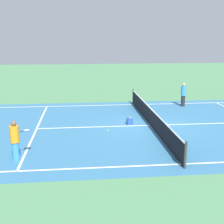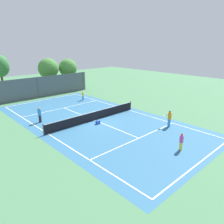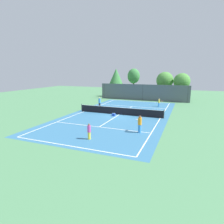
{
  "view_description": "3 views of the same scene",
  "coord_description": "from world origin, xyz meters",
  "px_view_note": "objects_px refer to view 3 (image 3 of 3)",
  "views": [
    {
      "loc": [
        16.53,
        -3.92,
        4.98
      ],
      "look_at": [
        0.83,
        -2.3,
        1.05
      ],
      "focal_mm": 49.19,
      "sensor_mm": 36.0,
      "label": 1
    },
    {
      "loc": [
        -13.58,
        -17.48,
        8.08
      ],
      "look_at": [
        1.46,
        -1.3,
        0.93
      ],
      "focal_mm": 34.14,
      "sensor_mm": 36.0,
      "label": 2
    },
    {
      "loc": [
        8.43,
        -23.9,
        5.82
      ],
      "look_at": [
        -0.41,
        -1.71,
        0.66
      ],
      "focal_mm": 30.49,
      "sensor_mm": 36.0,
      "label": 3
    }
  ],
  "objects_px": {
    "tennis_ball_1": "(150,104)",
    "tennis_ball_3": "(137,115)",
    "player_0": "(159,102)",
    "player_1": "(140,124)",
    "tennis_ball_2": "(88,110)",
    "player_3": "(100,102)",
    "tennis_ball_0": "(83,125)",
    "ball_crate": "(114,115)",
    "player_2": "(89,131)",
    "tennis_ball_5": "(152,116)",
    "tennis_ball_6": "(118,119)",
    "tennis_ball_4": "(120,113)"
  },
  "relations": [
    {
      "from": "tennis_ball_1",
      "to": "tennis_ball_3",
      "type": "xyz_separation_m",
      "value": [
        0.02,
        -8.83,
        0.0
      ]
    },
    {
      "from": "player_0",
      "to": "player_1",
      "type": "xyz_separation_m",
      "value": [
        0.23,
        -14.55,
        0.16
      ]
    },
    {
      "from": "tennis_ball_1",
      "to": "tennis_ball_2",
      "type": "relative_size",
      "value": 1.0
    },
    {
      "from": "player_0",
      "to": "player_3",
      "type": "bearing_deg",
      "value": -153.05
    },
    {
      "from": "tennis_ball_0",
      "to": "ball_crate",
      "type": "bearing_deg",
      "value": 73.82
    },
    {
      "from": "tennis_ball_2",
      "to": "tennis_ball_3",
      "type": "xyz_separation_m",
      "value": [
        7.78,
        -0.53,
        0.0
      ]
    },
    {
      "from": "player_2",
      "to": "tennis_ball_5",
      "type": "relative_size",
      "value": 21.31
    },
    {
      "from": "player_3",
      "to": "tennis_ball_3",
      "type": "height_order",
      "value": "player_3"
    },
    {
      "from": "player_1",
      "to": "ball_crate",
      "type": "xyz_separation_m",
      "value": [
        -4.81,
        5.49,
        -0.69
      ]
    },
    {
      "from": "player_3",
      "to": "tennis_ball_0",
      "type": "height_order",
      "value": "player_3"
    },
    {
      "from": "ball_crate",
      "to": "tennis_ball_6",
      "type": "bearing_deg",
      "value": -50.28
    },
    {
      "from": "player_2",
      "to": "tennis_ball_5",
      "type": "height_order",
      "value": "player_2"
    },
    {
      "from": "ball_crate",
      "to": "tennis_ball_0",
      "type": "bearing_deg",
      "value": -106.18
    },
    {
      "from": "tennis_ball_3",
      "to": "player_1",
      "type": "bearing_deg",
      "value": -74.2
    },
    {
      "from": "player_1",
      "to": "tennis_ball_4",
      "type": "relative_size",
      "value": 25.61
    },
    {
      "from": "ball_crate",
      "to": "tennis_ball_6",
      "type": "distance_m",
      "value": 1.79
    },
    {
      "from": "tennis_ball_0",
      "to": "tennis_ball_5",
      "type": "distance_m",
      "value": 9.4
    },
    {
      "from": "player_1",
      "to": "player_2",
      "type": "height_order",
      "value": "player_1"
    },
    {
      "from": "player_1",
      "to": "player_3",
      "type": "height_order",
      "value": "player_1"
    },
    {
      "from": "tennis_ball_0",
      "to": "tennis_ball_2",
      "type": "bearing_deg",
      "value": 114.77
    },
    {
      "from": "player_1",
      "to": "tennis_ball_0",
      "type": "bearing_deg",
      "value": 178.23
    },
    {
      "from": "player_1",
      "to": "tennis_ball_3",
      "type": "bearing_deg",
      "value": 105.8
    },
    {
      "from": "player_0",
      "to": "tennis_ball_0",
      "type": "xyz_separation_m",
      "value": [
        -6.11,
        -14.36,
        -0.68
      ]
    },
    {
      "from": "player_1",
      "to": "tennis_ball_6",
      "type": "bearing_deg",
      "value": 131.66
    },
    {
      "from": "player_1",
      "to": "tennis_ball_1",
      "type": "bearing_deg",
      "value": 97.31
    },
    {
      "from": "tennis_ball_5",
      "to": "tennis_ball_3",
      "type": "bearing_deg",
      "value": 179.08
    },
    {
      "from": "ball_crate",
      "to": "tennis_ball_5",
      "type": "distance_m",
      "value": 5.07
    },
    {
      "from": "tennis_ball_3",
      "to": "tennis_ball_5",
      "type": "relative_size",
      "value": 1.0
    },
    {
      "from": "player_3",
      "to": "tennis_ball_3",
      "type": "distance_m",
      "value": 7.63
    },
    {
      "from": "player_0",
      "to": "tennis_ball_3",
      "type": "relative_size",
      "value": 20.76
    },
    {
      "from": "player_0",
      "to": "tennis_ball_6",
      "type": "relative_size",
      "value": 20.76
    },
    {
      "from": "tennis_ball_3",
      "to": "tennis_ball_4",
      "type": "height_order",
      "value": "same"
    },
    {
      "from": "player_0",
      "to": "ball_crate",
      "type": "xyz_separation_m",
      "value": [
        -4.58,
        -9.06,
        -0.53
      ]
    },
    {
      "from": "player_3",
      "to": "tennis_ball_5",
      "type": "relative_size",
      "value": 25.56
    },
    {
      "from": "tennis_ball_2",
      "to": "tennis_ball_3",
      "type": "height_order",
      "value": "same"
    },
    {
      "from": "tennis_ball_2",
      "to": "tennis_ball_4",
      "type": "height_order",
      "value": "same"
    },
    {
      "from": "player_0",
      "to": "tennis_ball_2",
      "type": "xyz_separation_m",
      "value": [
        -9.58,
        -6.85,
        -0.68
      ]
    },
    {
      "from": "player_3",
      "to": "tennis_ball_0",
      "type": "relative_size",
      "value": 25.56
    },
    {
      "from": "tennis_ball_3",
      "to": "ball_crate",
      "type": "bearing_deg",
      "value": -148.87
    },
    {
      "from": "ball_crate",
      "to": "tennis_ball_3",
      "type": "xyz_separation_m",
      "value": [
        2.78,
        1.68,
        -0.15
      ]
    },
    {
      "from": "tennis_ball_0",
      "to": "tennis_ball_5",
      "type": "bearing_deg",
      "value": 47.62
    },
    {
      "from": "player_2",
      "to": "tennis_ball_3",
      "type": "distance_m",
      "value": 10.74
    },
    {
      "from": "player_0",
      "to": "tennis_ball_1",
      "type": "distance_m",
      "value": 2.42
    },
    {
      "from": "player_0",
      "to": "tennis_ball_2",
      "type": "distance_m",
      "value": 11.79
    },
    {
      "from": "tennis_ball_4",
      "to": "tennis_ball_6",
      "type": "relative_size",
      "value": 1.0
    },
    {
      "from": "player_2",
      "to": "player_1",
      "type": "bearing_deg",
      "value": 43.4
    },
    {
      "from": "tennis_ball_5",
      "to": "player_2",
      "type": "bearing_deg",
      "value": -108.9
    },
    {
      "from": "player_3",
      "to": "tennis_ball_3",
      "type": "relative_size",
      "value": 25.56
    },
    {
      "from": "tennis_ball_0",
      "to": "player_3",
      "type": "bearing_deg",
      "value": 105.24
    },
    {
      "from": "tennis_ball_0",
      "to": "tennis_ball_5",
      "type": "xyz_separation_m",
      "value": [
        6.33,
        6.94,
        0.0
      ]
    }
  ]
}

